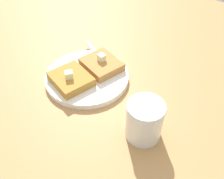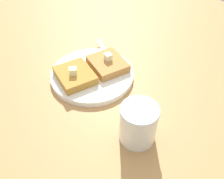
% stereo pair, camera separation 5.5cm
% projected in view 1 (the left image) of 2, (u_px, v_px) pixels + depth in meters
% --- Properties ---
extents(table_surface, '(1.11, 1.11, 0.02)m').
position_uv_depth(table_surface, '(97.00, 57.00, 0.73)').
color(table_surface, '#AD7E4A').
rests_on(table_surface, ground).
extents(plate, '(0.21, 0.21, 0.01)m').
position_uv_depth(plate, '(87.00, 76.00, 0.63)').
color(plate, white).
rests_on(plate, table_surface).
extents(toast_slice_left, '(0.10, 0.11, 0.02)m').
position_uv_depth(toast_slice_left, '(101.00, 64.00, 0.64)').
color(toast_slice_left, '#B2793C').
rests_on(toast_slice_left, plate).
extents(toast_slice_middle, '(0.10, 0.11, 0.02)m').
position_uv_depth(toast_slice_middle, '(71.00, 79.00, 0.60)').
color(toast_slice_middle, '#AC7930').
rests_on(toast_slice_middle, plate).
extents(butter_pat_primary, '(0.02, 0.02, 0.02)m').
position_uv_depth(butter_pat_primary, '(102.00, 58.00, 0.63)').
color(butter_pat_primary, beige).
rests_on(butter_pat_primary, toast_slice_left).
extents(butter_pat_secondary, '(0.02, 0.02, 0.02)m').
position_uv_depth(butter_pat_secondary, '(69.00, 75.00, 0.58)').
color(butter_pat_secondary, beige).
rests_on(butter_pat_secondary, toast_slice_middle).
extents(fork, '(0.07, 0.15, 0.00)m').
position_uv_depth(fork, '(100.00, 57.00, 0.68)').
color(fork, silver).
rests_on(fork, plate).
extents(syrup_jar, '(0.08, 0.08, 0.09)m').
position_uv_depth(syrup_jar, '(144.00, 121.00, 0.49)').
color(syrup_jar, '#471D0C').
rests_on(syrup_jar, table_surface).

